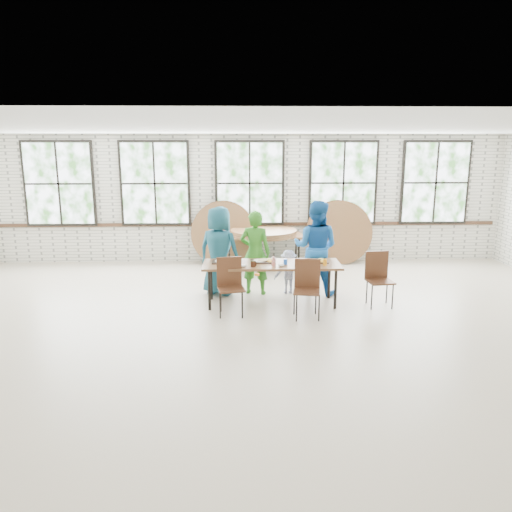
{
  "coord_description": "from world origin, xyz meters",
  "views": [
    {
      "loc": [
        -0.28,
        -7.29,
        2.81
      ],
      "look_at": [
        0.0,
        0.4,
        1.05
      ],
      "focal_mm": 35.0,
      "sensor_mm": 36.0,
      "label": 1
    }
  ],
  "objects_px": {
    "chair_near_left": "(230,281)",
    "chair_near_right": "(307,283)",
    "storage_table": "(264,238)",
    "dining_table": "(272,266)"
  },
  "relations": [
    {
      "from": "chair_near_left",
      "to": "chair_near_right",
      "type": "height_order",
      "value": "same"
    },
    {
      "from": "storage_table",
      "to": "chair_near_right",
      "type": "bearing_deg",
      "value": -86.77
    },
    {
      "from": "dining_table",
      "to": "chair_near_left",
      "type": "height_order",
      "value": "chair_near_left"
    },
    {
      "from": "storage_table",
      "to": "dining_table",
      "type": "bearing_deg",
      "value": -95.84
    },
    {
      "from": "chair_near_left",
      "to": "dining_table",
      "type": "bearing_deg",
      "value": 22.93
    },
    {
      "from": "chair_near_left",
      "to": "chair_near_right",
      "type": "relative_size",
      "value": 1.0
    },
    {
      "from": "dining_table",
      "to": "chair_near_right",
      "type": "height_order",
      "value": "chair_near_right"
    },
    {
      "from": "chair_near_right",
      "to": "storage_table",
      "type": "height_order",
      "value": "chair_near_right"
    },
    {
      "from": "chair_near_left",
      "to": "chair_near_right",
      "type": "bearing_deg",
      "value": -18.16
    },
    {
      "from": "chair_near_right",
      "to": "storage_table",
      "type": "distance_m",
      "value": 3.4
    }
  ]
}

